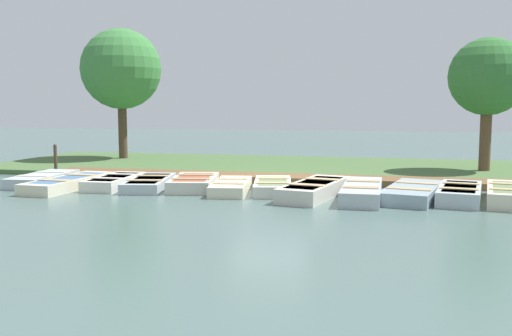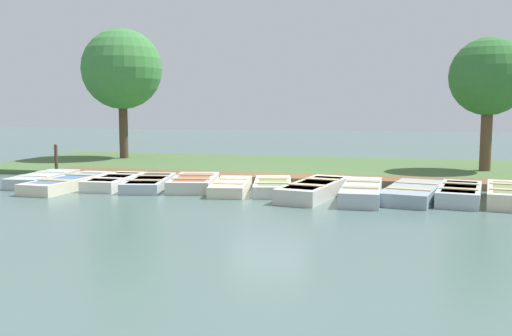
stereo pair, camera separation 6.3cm
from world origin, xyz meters
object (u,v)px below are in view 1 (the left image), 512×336
Objects in this scene: rowboat_10 at (460,193)px; mooring_post_near at (56,159)px; rowboat_0 at (43,179)px; rowboat_2 at (115,181)px; rowboat_6 at (273,186)px; rowboat_4 at (194,183)px; rowboat_3 at (149,183)px; rowboat_1 at (69,183)px; rowboat_7 at (315,189)px; rowboat_8 at (362,191)px; rowboat_11 at (511,194)px; rowboat_5 at (231,186)px; park_tree_far_left at (121,70)px; park_tree_left at (488,78)px; rowboat_9 at (413,192)px.

mooring_post_near is at bearing -92.19° from rowboat_10.
rowboat_0 is 2.50m from rowboat_2.
rowboat_4 is at bearing -103.12° from rowboat_6.
mooring_post_near is at bearing -127.97° from rowboat_3.
rowboat_4 is (-0.77, 3.76, 0.02)m from rowboat_1.
rowboat_4 is 0.78× the size of rowboat_7.
rowboat_3 is 0.92× the size of rowboat_8.
rowboat_0 is 10.12m from rowboat_8.
rowboat_4 is (-0.21, 5.03, 0.01)m from rowboat_0.
rowboat_11 reaches higher than rowboat_0.
rowboat_11 reaches higher than rowboat_5.
park_tree_far_left is (-7.22, -8.32, 3.92)m from rowboat_6.
rowboat_10 is at bearing -13.94° from park_tree_left.
park_tree_left is at bearing 175.11° from rowboat_10.
rowboat_0 is 13.93m from rowboat_11.
rowboat_8 is at bearing -64.22° from rowboat_9.
rowboat_4 reaches higher than rowboat_0.
rowboat_5 is 2.52m from rowboat_7.
rowboat_0 is 15.69m from park_tree_left.
park_tree_left is (-5.83, 11.67, 3.34)m from rowboat_2.
rowboat_5 is 11.04m from park_tree_far_left.
rowboat_8 is 3.83m from rowboat_11.
rowboat_2 is 7.63m from rowboat_8.
rowboat_7 reaches higher than rowboat_4.
rowboat_6 is at bearing 99.20° from rowboat_1.
park_tree_far_left is at bearing -110.32° from rowboat_10.
rowboat_2 is at bearing 118.59° from rowboat_1.
rowboat_5 is 10.43m from park_tree_left.
rowboat_3 is 5.35m from mooring_post_near.
rowboat_10 is at bearing -80.92° from rowboat_11.
park_tree_left is at bearing 147.60° from rowboat_8.
park_tree_far_left is at bearing -177.30° from rowboat_0.
rowboat_10 reaches higher than rowboat_9.
rowboat_8 is (0.53, 7.61, 0.03)m from rowboat_2.
rowboat_1 is 5.05m from rowboat_5.
rowboat_0 is 0.84× the size of rowboat_9.
park_tree_far_left reaches higher than rowboat_5.
rowboat_11 is (0.45, 8.90, 0.02)m from rowboat_4.
rowboat_1 is 3.83m from rowboat_4.
rowboat_3 is at bearing -79.93° from rowboat_9.
mooring_post_near is at bearing -91.47° from rowboat_11.
rowboat_5 is 3.82m from rowboat_8.
rowboat_6 is at bearing 79.38° from rowboat_3.
rowboat_7 is 12.96m from park_tree_far_left.
rowboat_2 is at bearing -93.82° from rowboat_8.
rowboat_6 is 0.47× the size of park_tree_far_left.
rowboat_5 is at bearing -89.57° from rowboat_6.
rowboat_10 is (0.45, 7.63, 0.01)m from rowboat_4.
park_tree_left is at bearing 167.79° from rowboat_9.
rowboat_6 reaches higher than rowboat_2.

